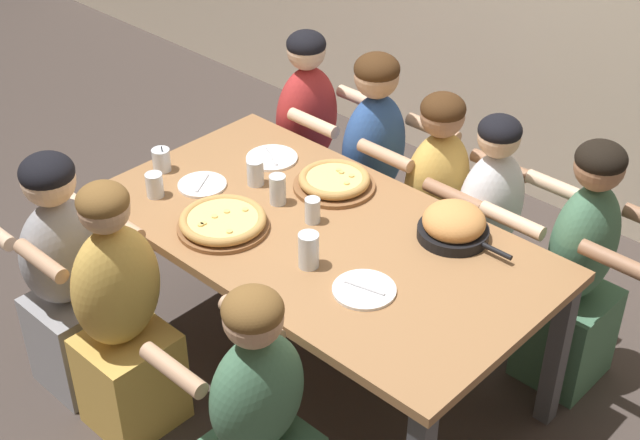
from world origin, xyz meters
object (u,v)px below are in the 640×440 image
pizza_board_main (223,222)px  diner_far_midleft (373,177)px  cocktail_glass_blue (162,161)px  diner_far_left (308,149)px  drinking_glass_e (313,210)px  empty_plate_b (202,185)px  empty_plate_c (364,290)px  diner_far_center (435,213)px  diner_far_right (578,277)px  drinking_glass_a (309,252)px  diner_near_midleft (122,322)px  drinking_glass_c (155,187)px  drinking_glass_b (255,174)px  pizza_board_second (334,181)px  drinking_glass_d (278,191)px  diner_near_midright (258,429)px  diner_far_midright (487,239)px  empty_plate_a (272,158)px  diner_near_left (68,282)px  skillet_bowl (454,225)px

pizza_board_main → diner_far_midleft: diner_far_midleft is taller
cocktail_glass_blue → diner_far_left: size_ratio=0.11×
pizza_board_main → drinking_glass_e: 0.36m
empty_plate_b → empty_plate_c: (0.97, -0.07, -0.00)m
diner_far_center → diner_far_right: (0.73, -0.00, 0.02)m
drinking_glass_a → diner_far_left: (-0.89, 0.92, -0.29)m
pizza_board_main → diner_far_left: bearing=116.2°
drinking_glass_e → diner_near_midleft: (-0.30, -0.75, -0.29)m
cocktail_glass_blue → drinking_glass_c: (0.15, -0.15, -0.00)m
drinking_glass_a → diner_far_left: diner_far_left is taller
drinking_glass_b → diner_far_right: (1.21, 0.66, -0.28)m
pizza_board_second → drinking_glass_d: drinking_glass_d is taller
drinking_glass_d → diner_far_right: size_ratio=0.11×
empty_plate_b → drinking_glass_b: size_ratio=1.84×
empty_plate_c → diner_far_right: bearing=66.3°
drinking_glass_e → diner_far_left: (-0.70, 0.70, -0.28)m
drinking_glass_b → diner_near_midright: bearing=-43.3°
empty_plate_c → drinking_glass_e: (-0.44, 0.19, 0.05)m
drinking_glass_e → diner_far_right: size_ratio=0.09×
diner_far_center → diner_far_midright: (0.29, -0.00, -0.01)m
drinking_glass_c → diner_far_left: size_ratio=0.09×
empty_plate_a → empty_plate_b: bearing=-98.3°
empty_plate_c → diner_near_midleft: diner_near_midleft is taller
pizza_board_main → diner_far_right: size_ratio=0.32×
empty_plate_a → drinking_glass_c: drinking_glass_c is taller
empty_plate_a → diner_near_left: 1.03m
diner_far_left → skillet_bowl: bearing=71.2°
drinking_glass_c → diner_far_right: size_ratio=0.09×
drinking_glass_c → diner_far_center: 1.27m
drinking_glass_e → diner_far_center: (0.11, 0.70, -0.30)m
drinking_glass_b → drinking_glass_c: bearing=-123.8°
pizza_board_second → drinking_glass_a: size_ratio=2.49×
pizza_board_main → diner_far_center: bearing=71.4°
diner_far_midright → empty_plate_c: bearing=3.3°
pizza_board_second → diner_near_midright: (0.57, -1.00, -0.29)m
empty_plate_c → drinking_glass_d: 0.67m
empty_plate_c → diner_near_left: bearing=-153.4°
cocktail_glass_blue → diner_far_right: size_ratio=0.11×
diner_far_midright → skillet_bowl: bearing=11.7°
diner_far_center → diner_far_midleft: 0.37m
drinking_glass_c → diner_near_midleft: bearing=-54.6°
empty_plate_a → drinking_glass_e: size_ratio=2.21×
diner_far_center → diner_near_midright: size_ratio=1.02×
drinking_glass_a → diner_far_left: 1.31m
empty_plate_c → diner_far_center: 0.99m
pizza_board_main → empty_plate_a: (-0.25, 0.51, -0.02)m
diner_far_right → empty_plate_b: bearing=-58.8°
diner_far_center → diner_far_midright: diner_far_center is taller
drinking_glass_a → drinking_glass_d: bearing=150.3°
skillet_bowl → diner_far_center: size_ratio=0.37×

